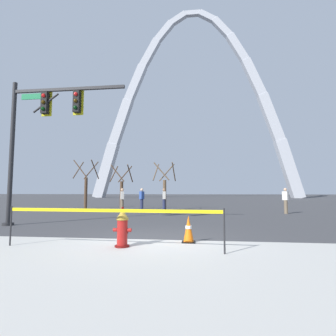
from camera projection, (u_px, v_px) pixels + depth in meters
name	position (u px, v px, depth m)	size (l,w,h in m)	color
ground_plane	(153.00, 240.00, 7.65)	(240.00, 240.00, 0.00)	#3D3D3F
sidewalk_near_curb	(101.00, 292.00, 3.64)	(40.00, 8.00, 0.01)	#B7B5AD
fire_hydrant	(122.00, 228.00, 6.64)	(0.46, 0.48, 0.99)	#5E0F0D
caution_tape_barrier	(110.00, 220.00, 6.36)	(5.37, 0.32, 1.00)	#232326
traffic_cone_by_hydrant	(189.00, 229.00, 7.21)	(0.36, 0.36, 0.73)	black
traffic_signal_gantry	(38.00, 126.00, 11.07)	(5.02, 0.44, 6.00)	#232326
monument_arch	(193.00, 113.00, 58.93)	(44.93, 2.24, 42.80)	#B2B5BC
tree_far_left	(86.00, 187.00, 21.46)	(1.79, 1.80, 3.87)	#473323
tree_left_mid	(122.00, 190.00, 20.14)	(1.57, 1.58, 3.37)	#473323
tree_center_left	(165.00, 189.00, 19.59)	(1.62, 1.63, 3.48)	brown
pedestrian_walking_left	(286.00, 200.00, 16.55)	(0.38, 0.38, 1.59)	brown
pedestrian_standing_center	(122.00, 200.00, 18.14)	(0.32, 0.39, 1.59)	brown
pedestrian_walking_right	(164.00, 199.00, 18.65)	(0.26, 0.37, 1.59)	#232847
pedestrian_near_trees	(142.00, 200.00, 18.44)	(0.32, 0.39, 1.59)	#232847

